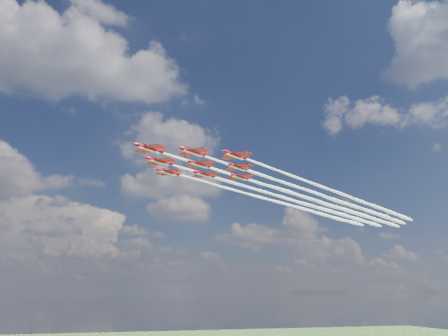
% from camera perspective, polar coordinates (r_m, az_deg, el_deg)
% --- Properties ---
extents(jet_lead, '(127.64, 88.11, 2.96)m').
position_cam_1_polar(jet_lead, '(182.45, 7.98, -2.99)').
color(jet_lead, '#B40A1C').
extents(jet_row2_port, '(127.64, 88.11, 2.96)m').
position_cam_1_polar(jet_row2_port, '(187.65, 11.65, -3.18)').
color(jet_row2_port, '#B40A1C').
extents(jet_row2_starb, '(127.64, 88.11, 2.96)m').
position_cam_1_polar(jet_row2_starb, '(195.08, 7.80, -3.84)').
color(jet_row2_starb, '#B40A1C').
extents(jet_row3_port, '(127.64, 88.11, 2.96)m').
position_cam_1_polar(jet_row3_port, '(193.59, 15.11, -3.34)').
color(jet_row3_port, '#B40A1C').
extents(jet_row3_centre, '(127.64, 88.11, 2.96)m').
position_cam_1_polar(jet_row3_centre, '(200.24, 11.25, -4.00)').
color(jet_row3_centre, '#B40A1C').
extents(jet_row3_starb, '(127.64, 88.11, 2.96)m').
position_cam_1_polar(jet_row3_starb, '(207.76, 7.64, -4.59)').
color(jet_row3_starb, '#B40A1C').
extents(jet_row4_port, '(127.64, 88.11, 2.96)m').
position_cam_1_polar(jet_row4_port, '(206.08, 14.51, -4.13)').
color(jet_row4_port, '#B40A1C').
extents(jet_row4_starb, '(127.64, 88.11, 2.96)m').
position_cam_1_polar(jet_row4_starb, '(212.86, 10.89, -4.72)').
color(jet_row4_starb, '#B40A1C').
extents(jet_tail, '(127.64, 88.11, 2.96)m').
position_cam_1_polar(jet_tail, '(218.62, 13.98, -4.82)').
color(jet_tail, '#B40A1C').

